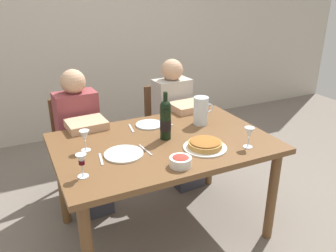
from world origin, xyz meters
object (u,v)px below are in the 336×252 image
Objects in this scene: wine_glass_right_diner at (249,133)px; chair_left at (76,140)px; wine_glass_left_diner at (85,136)px; diner_left at (82,137)px; dinner_plate_left_setting at (124,154)px; chair_right at (166,123)px; baked_tart at (205,145)px; wine_glass_centre at (82,161)px; dining_table at (164,152)px; dinner_plate_right_setting at (149,125)px; wine_bottle at (166,120)px; water_pitcher at (201,112)px; salad_bowl at (181,161)px; diner_right at (178,119)px.

wine_glass_right_diner is 1.56m from chair_left.
wine_glass_left_diner is 0.12× the size of diner_left.
chair_left reaches higher than dinner_plate_left_setting.
diner_left is at bearing 12.57° from chair_right.
dinner_plate_left_setting is 0.29× the size of chair_right.
baked_tart is at bearing 73.69° from chair_right.
baked_tart is 0.82m from wine_glass_centre.
dinner_plate_left_setting is at bearing 47.99° from chair_right.
dining_table is 7.07× the size of dinner_plate_right_setting.
wine_bottle is 0.40× the size of chair_left.
wine_glass_left_diner is (-0.92, -0.08, 0.00)m from water_pitcher.
dinner_plate_left_setting is at bearing 132.16° from salad_bowl.
water_pitcher is 0.56m from diner_right.
wine_bottle is 0.30× the size of diner_right.
chair_right is at bearing -90.68° from diner_right.
water_pitcher reaches higher than salad_bowl.
wine_bottle is (0.03, 0.03, 0.24)m from dining_table.
baked_tart is 0.54m from dinner_plate_left_setting.
wine_glass_left_diner reaches higher than salad_bowl.
dining_table is 0.61m from wine_glass_right_diner.
water_pitcher is at bearing 49.37° from salad_bowl.
wine_glass_right_diner is 0.84m from dinner_plate_left_setting.
chair_left is at bearing 119.97° from wine_bottle.
diner_left is at bearing 150.85° from water_pitcher.
wine_glass_right_diner reaches higher than dinner_plate_left_setting.
water_pitcher is at bearing 4.84° from wine_glass_left_diner.
chair_left is 0.90m from chair_right.
diner_right is at bearing 73.77° from baked_tart.
diner_left reaches higher than salad_bowl.
wine_glass_left_diner is (-0.47, 0.46, 0.07)m from salad_bowl.
diner_left is at bearing 89.38° from chair_left.
chair_right is at bearing -167.05° from diner_left.
wine_glass_right_diner is (0.07, -0.50, 0.00)m from water_pitcher.
wine_glass_left_diner is at bearing 74.32° from wine_glass_centre.
water_pitcher reaches higher than wine_glass_right_diner.
salad_bowl is 0.58m from wine_glass_centre.
wine_glass_right_diner is at bearing -22.00° from baked_tart.
dining_table is 0.77m from diner_left.
wine_bottle is 1.35× the size of dinner_plate_left_setting.
wine_glass_right_diner is 0.12× the size of diner_right.
wine_glass_right_diner is at bearing 3.66° from salad_bowl.
chair_left is at bearing 81.64° from wine_glass_centre.
diner_right is (1.08, 0.90, -0.24)m from wine_glass_centre.
diner_right is at bearing 38.95° from dinner_plate_right_setting.
chair_left is at bearing 127.46° from wine_glass_right_diner.
diner_left is (0.01, -0.24, 0.12)m from chair_left.
salad_bowl is 1.09m from diner_left.
baked_tart reaches higher than dinner_plate_right_setting.
wine_glass_centre is at bearing -139.30° from dinner_plate_right_setting.
diner_left and diner_right have the same top height.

